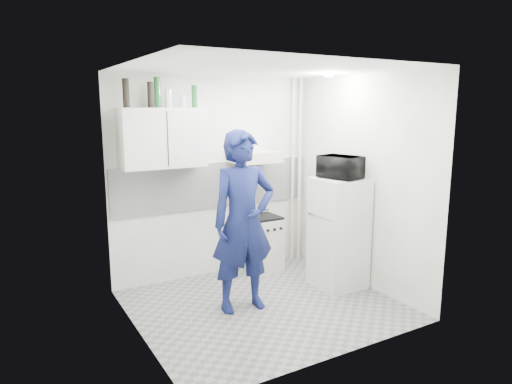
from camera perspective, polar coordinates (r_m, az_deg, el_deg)
floor at (r=5.31m, az=0.99°, el=-13.97°), size 2.80×2.80×0.00m
ceiling at (r=4.85m, az=1.10°, el=15.22°), size 2.80×2.80×0.00m
wall_back at (r=6.01m, az=-5.15°, el=1.84°), size 2.80×0.00×2.80m
wall_left at (r=4.37m, az=-14.86°, el=-1.75°), size 0.00×2.60×2.60m
wall_right at (r=5.76m, az=13.05°, el=1.23°), size 0.00×2.60×2.60m
person at (r=4.93m, az=-1.60°, el=-3.73°), size 0.76×0.53×1.98m
stove at (r=6.26m, az=0.75°, el=-6.53°), size 0.46×0.46×0.73m
fridge at (r=5.73m, az=10.27°, el=-5.06°), size 0.58×0.58×1.36m
stove_top at (r=6.16m, az=0.76°, el=-3.16°), size 0.44×0.44×0.03m
saucepan at (r=6.13m, az=-0.19°, el=-2.67°), size 0.16×0.16×0.09m
microwave at (r=5.57m, az=10.55°, el=3.08°), size 0.56×0.44×0.27m
bottle_a at (r=5.38m, az=-15.95°, el=11.80°), size 0.07×0.07×0.32m
bottle_c at (r=5.46m, az=-13.05°, el=11.76°), size 0.07×0.07×0.29m
bottle_d at (r=5.49m, az=-12.22°, el=12.07°), size 0.08×0.08×0.35m
canister_a at (r=5.53m, az=-10.88°, el=11.42°), size 0.09×0.09×0.21m
canister_b at (r=5.59m, az=-9.11°, el=11.08°), size 0.07×0.07×0.14m
bottle_e at (r=5.64m, az=-7.72°, el=11.75°), size 0.07×0.07×0.26m
upper_cabinet at (r=5.51m, az=-11.59°, el=6.64°), size 1.00×0.35×0.70m
range_hood at (r=5.96m, az=-0.23°, el=4.43°), size 0.60×0.50×0.14m
backsplash at (r=6.01m, az=-5.07°, el=0.88°), size 2.74×0.03×0.60m
pipe_a at (r=6.59m, az=5.45°, el=2.61°), size 0.05×0.05×2.60m
pipe_b at (r=6.52m, az=4.59°, el=2.54°), size 0.04×0.04×2.60m
ceiling_spot_fixture at (r=5.59m, az=9.07°, el=14.17°), size 0.10×0.10×0.02m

